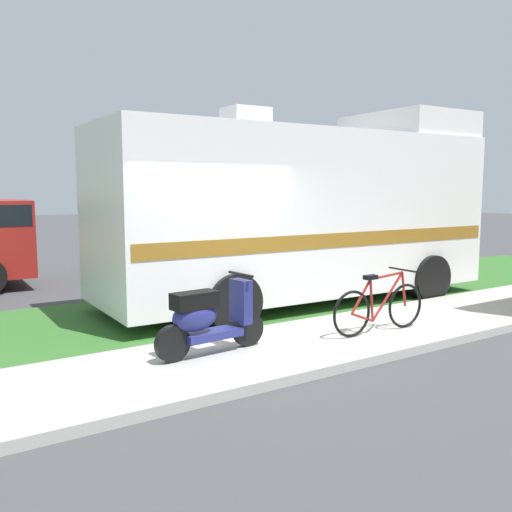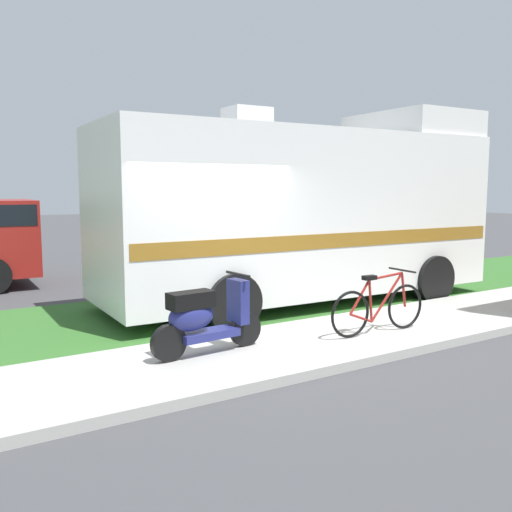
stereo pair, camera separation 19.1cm
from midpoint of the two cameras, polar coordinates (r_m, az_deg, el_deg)
The scene contains 6 objects.
ground_plane at distance 8.21m, azimuth -4.41°, elevation -8.25°, with size 80.00×80.00×0.00m, color #424244.
sidewalk at distance 7.21m, azimuth 0.31°, elevation -9.91°, with size 24.00×2.00×0.12m.
grass_strip at distance 9.50m, azimuth -8.85°, elevation -5.96°, with size 24.00×3.40×0.08m.
motorhome_rv at distance 10.30m, azimuth 4.22°, elevation 4.64°, with size 7.41×2.74×3.64m.
scooter at distance 6.87m, azimuth -5.76°, elevation -6.31°, with size 1.55×0.50×0.97m.
bicycle at distance 8.05m, azimuth 11.87°, elevation -5.10°, with size 1.67×0.52×0.88m.
Camera 1 is at (-3.92, -6.88, 2.15)m, focal length 39.02 mm.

